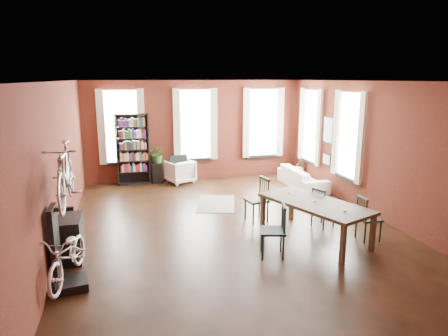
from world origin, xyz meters
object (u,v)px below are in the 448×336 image
object	(u,v)px
dining_chair_c	(369,218)
dining_chair_a	(272,231)
dining_chair_d	(323,207)
plant_stand	(157,173)
cream_sofa	(303,174)
console_table	(71,238)
bicycle_floor	(66,233)
dining_chair_b	(257,200)
bookshelf	(133,149)
white_armchair	(180,170)
dining_table	(314,220)
bike_trainer	(71,284)

from	to	relation	value
dining_chair_c	dining_chair_a	bearing A→B (deg)	98.27
dining_chair_d	plant_stand	bearing A→B (deg)	12.00
cream_sofa	console_table	distance (m)	7.15
bicycle_floor	cream_sofa	bearing A→B (deg)	48.88
dining_chair_a	dining_chair_b	xyz separation A→B (m)	(0.32, 1.87, 0.01)
bookshelf	bicycle_floor	size ratio (longest dim) A/B	1.41
cream_sofa	white_armchair	bearing A→B (deg)	67.02
dining_chair_c	plant_stand	distance (m)	6.86
dining_chair_c	dining_table	bearing A→B (deg)	74.63
bookshelf	white_armchair	world-z (taller)	bookshelf
dining_chair_d	bicycle_floor	size ratio (longest dim) A/B	0.58
console_table	bicycle_floor	bearing A→B (deg)	-85.45
dining_chair_b	bookshelf	distance (m)	4.93
bike_trainer	plant_stand	xyz separation A→B (m)	(1.90, 6.30, 0.25)
bookshelf	bike_trainer	size ratio (longest dim) A/B	4.53
bookshelf	dining_chair_b	bearing A→B (deg)	-57.16
dining_chair_b	bicycle_floor	distance (m)	4.44
console_table	plant_stand	xyz separation A→B (m)	(2.00, 5.18, -0.08)
dining_chair_b	white_armchair	bearing A→B (deg)	-173.96
bicycle_floor	dining_table	bearing A→B (deg)	22.87
bookshelf	cream_sofa	bearing A→B (deg)	-18.95
bike_trainer	bicycle_floor	distance (m)	0.85
console_table	bicycle_floor	xyz separation A→B (m)	(0.09, -1.10, 0.52)
dining_chair_c	white_armchair	xyz separation A→B (m)	(-3.10, 5.53, -0.06)
cream_sofa	bike_trainer	size ratio (longest dim) A/B	4.29
white_armchair	console_table	distance (m)	5.68
cream_sofa	bookshelf	bearing A→B (deg)	71.05
dining_chair_a	plant_stand	world-z (taller)	dining_chair_a
dining_chair_d	bicycle_floor	world-z (taller)	bicycle_floor
dining_table	console_table	size ratio (longest dim) A/B	2.91
dining_chair_c	bookshelf	bearing A→B (deg)	40.08
bookshelf	plant_stand	size ratio (longest dim) A/B	3.48
white_armchair	dining_chair_a	bearing A→B (deg)	77.30
bookshelf	white_armchair	size ratio (longest dim) A/B	2.77
dining_chair_a	cream_sofa	size ratio (longest dim) A/B	0.48
dining_table	dining_chair_b	distance (m)	1.53
dining_chair_a	dining_chair_d	bearing A→B (deg)	140.80
dining_table	dining_chair_a	world-z (taller)	dining_chair_a
white_armchair	bike_trainer	distance (m)	6.66
plant_stand	bicycle_floor	size ratio (longest dim) A/B	0.41
dining_chair_b	cream_sofa	world-z (taller)	dining_chair_b
cream_sofa	plant_stand	distance (m)	4.55
dining_chair_c	cream_sofa	distance (m)	4.06
bicycle_floor	dining_chair_d	bearing A→B (deg)	27.94
dining_table	dining_chair_b	world-z (taller)	dining_chair_b
dining_table	bicycle_floor	bearing A→B (deg)	169.05
dining_chair_b	cream_sofa	distance (m)	3.33
bike_trainer	console_table	distance (m)	1.18
bike_trainer	plant_stand	world-z (taller)	plant_stand
bike_trainer	plant_stand	distance (m)	6.59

